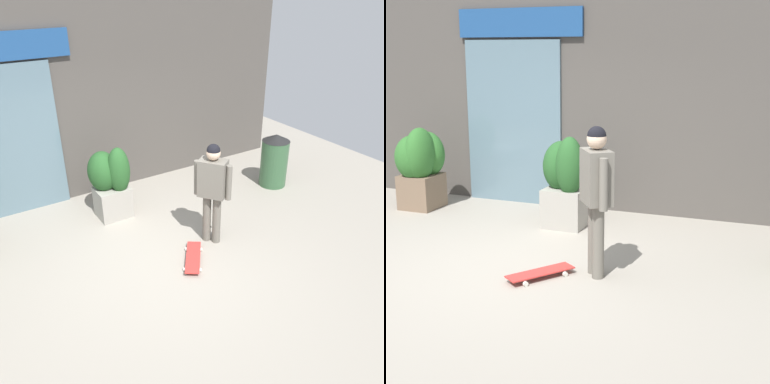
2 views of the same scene
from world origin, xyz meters
The scene contains 6 objects.
ground_plane centered at (0.00, 0.00, 0.00)m, with size 12.00×12.00×0.00m, color gray.
building_facade centered at (-0.05, 2.81, 1.82)m, with size 8.46×0.31×3.66m.
skateboarder centered at (0.91, 0.08, 1.00)m, with size 0.45×0.49×1.64m.
skateboard centered at (0.37, -0.21, 0.06)m, with size 0.61×0.75×0.08m.
planter_box_left centered at (-0.10, 1.66, 0.67)m, with size 0.65×0.65×1.29m.
trash_bin centered at (3.10, 1.05, 0.54)m, with size 0.54×0.54×1.07m.
Camera 1 is at (-2.29, -4.33, 3.76)m, focal length 38.23 mm.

